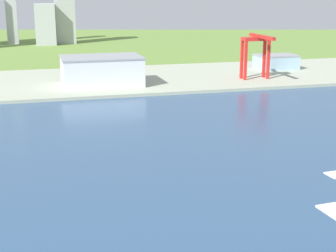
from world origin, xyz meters
The scene contains 7 objects.
ground_plane centered at (0.00, 300.00, 0.00)m, with size 2400.00×2400.00×0.00m, color olive.
water_bay centered at (0.00, 240.00, 0.07)m, with size 840.00×360.00×0.15m, color #2D4C70.
industrial_pier centered at (0.00, 490.00, 1.25)m, with size 840.00×140.00×2.50m, color #9FA790.
port_crane_red centered at (122.83, 456.17, 29.66)m, with size 23.13×44.52×37.65m.
warehouse_main centered at (-6.60, 462.51, 13.89)m, with size 62.65×42.32×22.74m.
warehouse_annex centered at (166.26, 504.31, 9.26)m, with size 38.59×25.77×13.49m.
distant_skyline centered at (-87.07, 815.78, 58.57)m, with size 199.64×62.94×148.99m.
Camera 1 is at (-60.96, 63.26, 75.72)m, focal length 54.46 mm.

